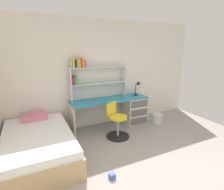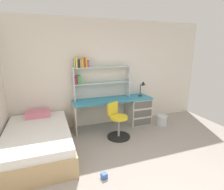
{
  "view_description": "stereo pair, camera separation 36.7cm",
  "coord_description": "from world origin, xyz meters",
  "px_view_note": "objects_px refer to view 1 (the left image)",
  "views": [
    {
      "loc": [
        -1.73,
        -1.43,
        1.95
      ],
      "look_at": [
        -0.18,
        1.77,
        1.04
      ],
      "focal_mm": 28.68,
      "sensor_mm": 36.0,
      "label": 1
    },
    {
      "loc": [
        -1.4,
        -1.58,
        1.95
      ],
      "look_at": [
        -0.18,
        1.77,
        1.04
      ],
      "focal_mm": 28.68,
      "sensor_mm": 36.0,
      "label": 2
    }
  ],
  "objects_px": {
    "bed_platform": "(38,145)",
    "toy_block_blue_1": "(112,176)",
    "swivel_chair": "(117,124)",
    "bookshelf_hutch": "(90,74)",
    "desk_lamp": "(138,86)",
    "waste_bin": "(157,118)",
    "desk": "(128,108)"
  },
  "relations": [
    {
      "from": "bed_platform",
      "to": "toy_block_blue_1",
      "type": "relative_size",
      "value": 22.74
    },
    {
      "from": "swivel_chair",
      "to": "bed_platform",
      "type": "bearing_deg",
      "value": -176.69
    },
    {
      "from": "bookshelf_hutch",
      "to": "desk_lamp",
      "type": "height_order",
      "value": "bookshelf_hutch"
    },
    {
      "from": "swivel_chair",
      "to": "waste_bin",
      "type": "height_order",
      "value": "swivel_chair"
    },
    {
      "from": "toy_block_blue_1",
      "to": "bookshelf_hutch",
      "type": "bearing_deg",
      "value": 79.46
    },
    {
      "from": "desk",
      "to": "bed_platform",
      "type": "distance_m",
      "value": 2.4
    },
    {
      "from": "swivel_chair",
      "to": "bookshelf_hutch",
      "type": "bearing_deg",
      "value": 114.84
    },
    {
      "from": "bookshelf_hutch",
      "to": "desk_lamp",
      "type": "distance_m",
      "value": 1.34
    },
    {
      "from": "desk",
      "to": "swivel_chair",
      "type": "xyz_separation_m",
      "value": [
        -0.63,
        -0.58,
        -0.1
      ]
    },
    {
      "from": "toy_block_blue_1",
      "to": "desk_lamp",
      "type": "bearing_deg",
      "value": 47.05
    },
    {
      "from": "desk",
      "to": "waste_bin",
      "type": "height_order",
      "value": "desk"
    },
    {
      "from": "bookshelf_hutch",
      "to": "desk",
      "type": "bearing_deg",
      "value": -9.26
    },
    {
      "from": "bookshelf_hutch",
      "to": "swivel_chair",
      "type": "xyz_separation_m",
      "value": [
        0.34,
        -0.73,
        -1.05
      ]
    },
    {
      "from": "desk",
      "to": "swivel_chair",
      "type": "relative_size",
      "value": 2.51
    },
    {
      "from": "desk",
      "to": "toy_block_blue_1",
      "type": "bearing_deg",
      "value": -126.96
    },
    {
      "from": "bookshelf_hutch",
      "to": "swivel_chair",
      "type": "height_order",
      "value": "bookshelf_hutch"
    },
    {
      "from": "desk",
      "to": "toy_block_blue_1",
      "type": "height_order",
      "value": "desk"
    },
    {
      "from": "waste_bin",
      "to": "swivel_chair",
      "type": "bearing_deg",
      "value": -171.3
    },
    {
      "from": "bookshelf_hutch",
      "to": "waste_bin",
      "type": "distance_m",
      "value": 2.15
    },
    {
      "from": "desk_lamp",
      "to": "toy_block_blue_1",
      "type": "bearing_deg",
      "value": -132.95
    },
    {
      "from": "desk",
      "to": "desk_lamp",
      "type": "bearing_deg",
      "value": -1.6
    },
    {
      "from": "swivel_chair",
      "to": "toy_block_blue_1",
      "type": "height_order",
      "value": "swivel_chair"
    },
    {
      "from": "bookshelf_hutch",
      "to": "toy_block_blue_1",
      "type": "distance_m",
      "value": 2.37
    },
    {
      "from": "swivel_chair",
      "to": "bed_platform",
      "type": "distance_m",
      "value": 1.67
    },
    {
      "from": "waste_bin",
      "to": "toy_block_blue_1",
      "type": "xyz_separation_m",
      "value": [
        -2.03,
        -1.4,
        -0.09
      ]
    },
    {
      "from": "desk_lamp",
      "to": "waste_bin",
      "type": "height_order",
      "value": "desk_lamp"
    },
    {
      "from": "toy_block_blue_1",
      "to": "bed_platform",
      "type": "bearing_deg",
      "value": 131.45
    },
    {
      "from": "desk_lamp",
      "to": "swivel_chair",
      "type": "distance_m",
      "value": 1.29
    },
    {
      "from": "bed_platform",
      "to": "desk_lamp",
      "type": "bearing_deg",
      "value": 14.28
    },
    {
      "from": "swivel_chair",
      "to": "waste_bin",
      "type": "distance_m",
      "value": 1.36
    },
    {
      "from": "desk",
      "to": "desk_lamp",
      "type": "xyz_separation_m",
      "value": [
        0.31,
        -0.01,
        0.58
      ]
    },
    {
      "from": "swivel_chair",
      "to": "toy_block_blue_1",
      "type": "relative_size",
      "value": 9.37
    }
  ]
}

